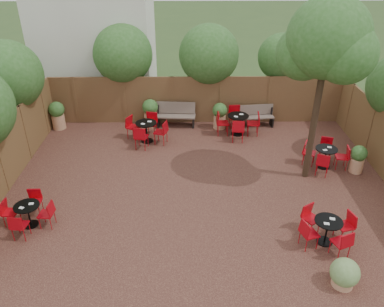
{
  "coord_description": "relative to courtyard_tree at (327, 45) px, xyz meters",
  "views": [
    {
      "loc": [
        -0.37,
        -10.02,
        6.95
      ],
      "look_at": [
        -0.25,
        0.5,
        1.0
      ],
      "focal_mm": 36.18,
      "sensor_mm": 36.0,
      "label": 1
    }
  ],
  "objects": [
    {
      "name": "ground",
      "position": [
        -3.49,
        -0.69,
        -4.32
      ],
      "size": [
        80.0,
        80.0,
        0.0
      ],
      "primitive_type": "plane",
      "color": "#354F23",
      "rests_on": "ground"
    },
    {
      "name": "courtyard_paving",
      "position": [
        -3.49,
        -0.69,
        -4.31
      ],
      "size": [
        12.0,
        10.0,
        0.02
      ],
      "primitive_type": "cube",
      "color": "#371916",
      "rests_on": "ground"
    },
    {
      "name": "fence_back",
      "position": [
        -3.49,
        4.31,
        -3.32
      ],
      "size": [
        12.0,
        0.08,
        2.0
      ],
      "primitive_type": "cube",
      "color": "#532F1F",
      "rests_on": "ground"
    },
    {
      "name": "fence_left",
      "position": [
        -9.49,
        -0.69,
        -3.32
      ],
      "size": [
        0.08,
        10.0,
        2.0
      ],
      "primitive_type": "cube",
      "color": "#532F1F",
      "rests_on": "ground"
    },
    {
      "name": "neighbour_building",
      "position": [
        -7.99,
        7.31,
        -0.32
      ],
      "size": [
        5.0,
        4.0,
        8.0
      ],
      "primitive_type": "cube",
      "color": "silver",
      "rests_on": "ground"
    },
    {
      "name": "overhang_foliage",
      "position": [
        -6.02,
        2.04,
        -1.61
      ],
      "size": [
        15.48,
        10.52,
        2.54
      ],
      "color": "#29561C",
      "rests_on": "ground"
    },
    {
      "name": "courtyard_tree",
      "position": [
        0.0,
        0.0,
        0.0
      ],
      "size": [
        2.55,
        2.45,
        5.64
      ],
      "rotation": [
        0.0,
        0.0,
        -0.01
      ],
      "color": "black",
      "rests_on": "courtyard_paving"
    },
    {
      "name": "park_bench_left",
      "position": [
        -4.35,
        3.94,
        -3.79
      ],
      "size": [
        1.64,
        0.63,
        0.99
      ],
      "rotation": [
        0.0,
        0.0,
        -0.07
      ],
      "color": "brown",
      "rests_on": "courtyard_paving"
    },
    {
      "name": "park_bench_right",
      "position": [
        -1.01,
        3.93,
        -3.85
      ],
      "size": [
        1.44,
        0.61,
        0.87
      ],
      "rotation": [
        0.0,
        0.0,
        0.12
      ],
      "color": "brown",
      "rests_on": "courtyard_paving"
    },
    {
      "name": "bistro_tables",
      "position": [
        -2.9,
        0.66,
        -3.86
      ],
      "size": [
        10.41,
        7.82,
        0.93
      ],
      "color": "black",
      "rests_on": "courtyard_paving"
    },
    {
      "name": "planters",
      "position": [
        -4.57,
        3.18,
        -3.7
      ],
      "size": [
        11.47,
        4.22,
        1.17
      ],
      "color": "tan",
      "rests_on": "courtyard_paving"
    }
  ]
}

